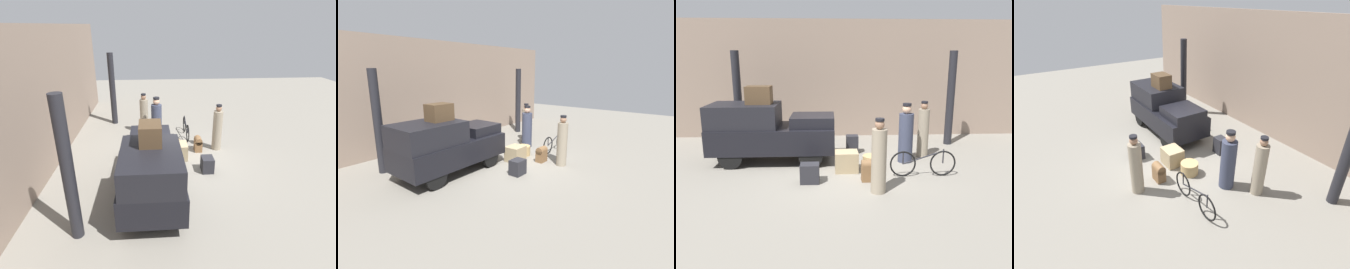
% 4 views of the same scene
% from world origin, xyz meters
% --- Properties ---
extents(ground_plane, '(30.00, 30.00, 0.00)m').
position_xyz_m(ground_plane, '(0.00, 0.00, 0.00)').
color(ground_plane, gray).
extents(station_building_facade, '(16.00, 0.15, 4.50)m').
position_xyz_m(station_building_facade, '(0.00, 4.08, 2.25)').
color(station_building_facade, gray).
rests_on(station_building_facade, ground).
extents(canopy_pillar_left, '(0.28, 0.28, 3.32)m').
position_xyz_m(canopy_pillar_left, '(-3.34, 2.52, 1.66)').
color(canopy_pillar_left, black).
rests_on(canopy_pillar_left, ground).
extents(canopy_pillar_right, '(0.28, 0.28, 3.32)m').
position_xyz_m(canopy_pillar_right, '(4.11, 2.52, 1.66)').
color(canopy_pillar_right, black).
rests_on(canopy_pillar_right, ground).
extents(truck, '(3.65, 1.57, 1.77)m').
position_xyz_m(truck, '(-2.04, 0.81, 0.95)').
color(truck, black).
rests_on(truck, ground).
extents(bicycle, '(1.77, 0.04, 0.74)m').
position_xyz_m(bicycle, '(2.25, -0.72, 0.36)').
color(bicycle, black).
rests_on(bicycle, ground).
extents(wicker_basket, '(0.55, 0.55, 0.38)m').
position_xyz_m(wicker_basket, '(1.00, -0.03, 0.19)').
color(wicker_basket, tan).
rests_on(wicker_basket, ground).
extents(porter_with_bicycle, '(0.35, 0.35, 1.77)m').
position_xyz_m(porter_with_bicycle, '(2.75, 1.06, 0.82)').
color(porter_with_bicycle, gray).
rests_on(porter_with_bicycle, ground).
extents(porter_standing_middle, '(0.35, 0.35, 1.77)m').
position_xyz_m(porter_standing_middle, '(0.91, -1.72, 0.82)').
color(porter_standing_middle, gray).
rests_on(porter_standing_middle, ground).
extents(porter_carrying_trunk, '(0.43, 0.43, 1.79)m').
position_xyz_m(porter_carrying_trunk, '(2.07, 0.54, 0.81)').
color(porter_carrying_trunk, '#33384C').
rests_on(porter_carrying_trunk, ground).
extents(trunk_large_brown, '(0.39, 0.35, 0.59)m').
position_xyz_m(trunk_large_brown, '(0.54, 1.57, 0.29)').
color(trunk_large_brown, '#232328').
rests_on(trunk_large_brown, ground).
extents(suitcase_black_upright, '(0.48, 0.38, 0.49)m').
position_xyz_m(suitcase_black_upright, '(-0.73, -1.02, 0.25)').
color(suitcase_black_upright, '#232328').
rests_on(suitcase_black_upright, ground).
extents(trunk_umber_medium, '(0.63, 0.56, 0.56)m').
position_xyz_m(trunk_umber_medium, '(0.25, -0.21, 0.28)').
color(trunk_umber_medium, '#9E8966').
rests_on(trunk_umber_medium, ground).
extents(trunk_barrel_dark, '(0.40, 0.27, 0.56)m').
position_xyz_m(trunk_barrel_dark, '(0.79, -0.99, 0.30)').
color(trunk_barrel_dark, brown).
rests_on(trunk_barrel_dark, ground).
extents(trunk_on_truck_roof, '(0.72, 0.54, 0.52)m').
position_xyz_m(trunk_on_truck_roof, '(-2.26, 0.81, 2.02)').
color(trunk_on_truck_roof, '#4C3823').
rests_on(trunk_on_truck_roof, truck).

